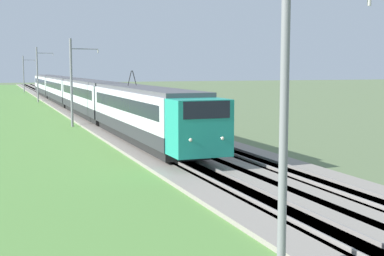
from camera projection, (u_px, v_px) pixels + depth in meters
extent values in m
cube|color=gray|center=(91.00, 118.00, 55.15)|extent=(240.00, 4.40, 0.30)
cube|color=gray|center=(128.00, 117.00, 56.50)|extent=(240.00, 4.40, 0.30)
cube|color=#4C4238|center=(91.00, 118.00, 55.15)|extent=(240.00, 1.57, 0.30)
cube|color=gray|center=(86.00, 116.00, 54.93)|extent=(240.00, 0.07, 0.15)
cube|color=gray|center=(96.00, 116.00, 55.31)|extent=(240.00, 0.07, 0.15)
cube|color=#4C4238|center=(128.00, 117.00, 56.50)|extent=(240.00, 1.57, 0.30)
cube|color=gray|center=(123.00, 115.00, 56.28)|extent=(240.00, 0.07, 0.15)
cube|color=gray|center=(132.00, 115.00, 56.66)|extent=(240.00, 0.07, 0.15)
cube|color=#5B8E42|center=(35.00, 121.00, 53.20)|extent=(240.00, 11.76, 0.12)
cube|color=teal|center=(199.00, 127.00, 26.33)|extent=(2.05, 2.87, 2.79)
cube|color=black|center=(201.00, 109.00, 25.94)|extent=(1.48, 2.39, 0.84)
sphere|color=#F2EAC6|center=(190.00, 140.00, 25.19)|extent=(0.20, 0.20, 0.20)
sphere|color=#F2EAC6|center=(222.00, 138.00, 25.77)|extent=(0.20, 0.20, 0.20)
cube|color=#2D2D33|center=(143.00, 126.00, 36.17)|extent=(18.86, 2.98, 0.78)
cube|color=silver|center=(143.00, 106.00, 36.02)|extent=(18.86, 2.98, 2.01)
cube|color=black|center=(143.00, 103.00, 36.00)|extent=(17.35, 3.00, 0.84)
cube|color=#515156|center=(143.00, 89.00, 35.89)|extent=(18.86, 2.75, 0.25)
cube|color=black|center=(143.00, 136.00, 36.25)|extent=(17.91, 2.54, 0.55)
cylinder|color=black|center=(171.00, 150.00, 28.95)|extent=(0.86, 0.12, 0.86)
cylinder|color=black|center=(189.00, 149.00, 29.32)|extent=(0.86, 0.12, 0.86)
cube|color=#2D2D33|center=(90.00, 106.00, 55.23)|extent=(20.90, 2.98, 0.78)
cube|color=silver|center=(90.00, 93.00, 55.07)|extent=(20.90, 2.98, 2.01)
cube|color=black|center=(90.00, 91.00, 55.05)|extent=(19.23, 3.00, 0.84)
cube|color=#515156|center=(90.00, 82.00, 54.94)|extent=(20.90, 2.75, 0.25)
cube|color=black|center=(90.00, 112.00, 55.30)|extent=(19.86, 2.54, 0.55)
cube|color=#2D2D33|center=(64.00, 96.00, 75.23)|extent=(20.90, 2.98, 0.78)
cube|color=silver|center=(64.00, 86.00, 75.08)|extent=(20.90, 2.98, 2.01)
cube|color=black|center=(64.00, 85.00, 75.06)|extent=(19.23, 3.00, 0.84)
cube|color=#515156|center=(63.00, 78.00, 74.95)|extent=(20.90, 2.75, 0.25)
cube|color=black|center=(64.00, 101.00, 75.31)|extent=(19.86, 2.54, 0.55)
cube|color=#2D2D33|center=(48.00, 90.00, 95.24)|extent=(20.90, 2.98, 0.78)
cube|color=silver|center=(48.00, 82.00, 95.08)|extent=(20.90, 2.98, 2.01)
cube|color=black|center=(48.00, 81.00, 95.07)|extent=(19.23, 3.00, 0.84)
cube|color=#515156|center=(48.00, 76.00, 94.96)|extent=(20.90, 2.75, 0.25)
cube|color=black|center=(49.00, 94.00, 95.31)|extent=(19.86, 2.54, 0.55)
cylinder|color=black|center=(130.00, 78.00, 38.38)|extent=(0.06, 0.33, 1.08)
cylinder|color=black|center=(134.00, 78.00, 38.51)|extent=(0.06, 0.33, 1.08)
cube|color=black|center=(180.00, 165.00, 29.23)|extent=(0.10, 0.10, 0.00)
cylinder|color=slate|center=(284.00, 119.00, 12.96)|extent=(0.22, 0.22, 8.11)
cylinder|color=#B2ADA8|center=(369.00, 0.00, 13.47)|extent=(0.10, 0.10, 0.30)
cylinder|color=slate|center=(71.00, 84.00, 47.07)|extent=(0.22, 0.22, 7.88)
cylinder|color=slate|center=(84.00, 49.00, 47.15)|extent=(0.08, 2.40, 0.08)
cylinder|color=#B2ADA8|center=(98.00, 51.00, 47.59)|extent=(0.10, 0.10, 0.30)
cylinder|color=slate|center=(37.00, 75.00, 81.14)|extent=(0.22, 0.22, 8.47)
cylinder|color=slate|center=(45.00, 53.00, 81.18)|extent=(0.08, 2.40, 0.08)
cylinder|color=#B2ADA8|center=(53.00, 54.00, 81.63)|extent=(0.10, 0.10, 0.30)
cylinder|color=slate|center=(24.00, 74.00, 115.26)|extent=(0.22, 0.22, 7.94)
cylinder|color=slate|center=(29.00, 60.00, 115.34)|extent=(0.08, 2.40, 0.08)
cylinder|color=#B2ADA8|center=(35.00, 61.00, 115.78)|extent=(0.10, 0.10, 0.30)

